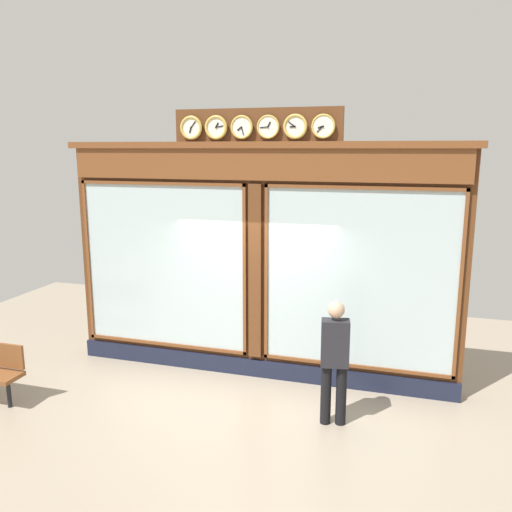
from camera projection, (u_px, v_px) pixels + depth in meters
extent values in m
plane|color=gray|center=(184.00, 477.00, 5.90)|extent=(14.00, 14.00, 0.00)
cube|color=#5B3319|center=(259.00, 265.00, 8.31)|extent=(6.19, 0.30, 3.60)
cube|color=#191E33|center=(256.00, 368.00, 8.48)|extent=(6.19, 0.08, 0.28)
cube|color=brown|center=(255.00, 164.00, 7.82)|extent=(6.07, 0.08, 0.47)
cube|color=brown|center=(256.00, 145.00, 7.78)|extent=(6.32, 0.20, 0.10)
cube|color=silver|center=(359.00, 280.00, 7.73)|extent=(2.75, 0.02, 2.63)
cube|color=brown|center=(362.00, 188.00, 7.44)|extent=(2.85, 0.04, 0.05)
cube|color=brown|center=(355.00, 366.00, 7.98)|extent=(2.85, 0.04, 0.05)
cube|color=brown|center=(460.00, 287.00, 7.31)|extent=(0.05, 0.04, 2.73)
cube|color=brown|center=(266.00, 273.00, 8.10)|extent=(0.05, 0.04, 2.73)
cube|color=silver|center=(164.00, 266.00, 8.62)|extent=(2.75, 0.02, 2.63)
cube|color=brown|center=(160.00, 183.00, 8.33)|extent=(2.85, 0.04, 0.05)
cube|color=brown|center=(166.00, 344.00, 8.87)|extent=(2.85, 0.04, 0.05)
cube|color=brown|center=(89.00, 261.00, 8.99)|extent=(0.05, 0.04, 2.73)
cube|color=brown|center=(245.00, 272.00, 8.20)|extent=(0.05, 0.04, 2.73)
cube|color=#5B3319|center=(255.00, 273.00, 8.16)|extent=(0.20, 0.10, 2.73)
cube|color=#5B3319|center=(256.00, 127.00, 7.76)|extent=(2.56, 0.06, 0.55)
cylinder|color=white|center=(323.00, 126.00, 7.40)|extent=(0.28, 0.02, 0.28)
torus|color=gold|center=(323.00, 126.00, 7.40)|extent=(0.34, 0.03, 0.34)
cube|color=black|center=(320.00, 127.00, 7.40)|extent=(0.08, 0.01, 0.04)
cube|color=black|center=(320.00, 129.00, 7.41)|extent=(0.10, 0.01, 0.09)
sphere|color=black|center=(323.00, 126.00, 7.39)|extent=(0.02, 0.02, 0.02)
cylinder|color=white|center=(295.00, 127.00, 7.52)|extent=(0.28, 0.02, 0.28)
torus|color=gold|center=(295.00, 127.00, 7.51)|extent=(0.36, 0.05, 0.36)
cube|color=black|center=(292.00, 127.00, 7.52)|extent=(0.08, 0.01, 0.02)
cube|color=black|center=(292.00, 124.00, 7.51)|extent=(0.11, 0.01, 0.08)
sphere|color=black|center=(295.00, 126.00, 7.50)|extent=(0.02, 0.02, 0.02)
cylinder|color=white|center=(268.00, 127.00, 7.63)|extent=(0.28, 0.02, 0.28)
torus|color=gold|center=(268.00, 127.00, 7.63)|extent=(0.34, 0.03, 0.34)
cube|color=black|center=(269.00, 124.00, 7.61)|extent=(0.05, 0.01, 0.08)
cube|color=black|center=(264.00, 127.00, 7.64)|extent=(0.12, 0.01, 0.02)
sphere|color=black|center=(268.00, 127.00, 7.62)|extent=(0.02, 0.02, 0.02)
cylinder|color=white|center=(242.00, 127.00, 7.75)|extent=(0.28, 0.02, 0.28)
torus|color=gold|center=(242.00, 127.00, 7.74)|extent=(0.35, 0.04, 0.35)
cube|color=black|center=(239.00, 129.00, 7.75)|extent=(0.07, 0.01, 0.06)
cube|color=black|center=(242.00, 131.00, 7.74)|extent=(0.04, 0.01, 0.12)
sphere|color=black|center=(241.00, 127.00, 7.73)|extent=(0.02, 0.02, 0.02)
cylinder|color=white|center=(216.00, 127.00, 7.86)|extent=(0.28, 0.02, 0.28)
torus|color=gold|center=(216.00, 127.00, 7.86)|extent=(0.36, 0.05, 0.36)
cube|color=black|center=(217.00, 125.00, 7.83)|extent=(0.06, 0.01, 0.08)
cube|color=black|center=(219.00, 127.00, 7.83)|extent=(0.12, 0.01, 0.04)
sphere|color=black|center=(216.00, 127.00, 7.84)|extent=(0.02, 0.02, 0.02)
cylinder|color=white|center=(191.00, 128.00, 7.97)|extent=(0.28, 0.02, 0.28)
torus|color=gold|center=(191.00, 128.00, 7.97)|extent=(0.36, 0.05, 0.36)
cube|color=black|center=(190.00, 130.00, 7.97)|extent=(0.04, 0.01, 0.08)
cube|color=black|center=(193.00, 125.00, 7.94)|extent=(0.09, 0.01, 0.10)
sphere|color=black|center=(191.00, 128.00, 7.96)|extent=(0.02, 0.02, 0.02)
cylinder|color=black|center=(326.00, 394.00, 6.98)|extent=(0.14, 0.14, 0.82)
cylinder|color=black|center=(341.00, 395.00, 6.96)|extent=(0.14, 0.14, 0.82)
cube|color=#232328|center=(335.00, 343.00, 6.83)|extent=(0.39, 0.28, 0.62)
sphere|color=tan|center=(336.00, 310.00, 6.74)|extent=(0.22, 0.22, 0.22)
cylinder|color=black|center=(9.00, 392.00, 7.45)|extent=(0.06, 0.06, 0.45)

